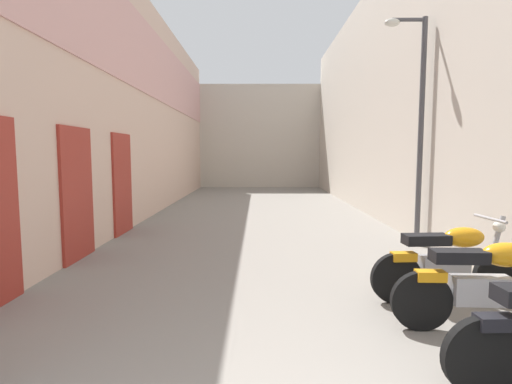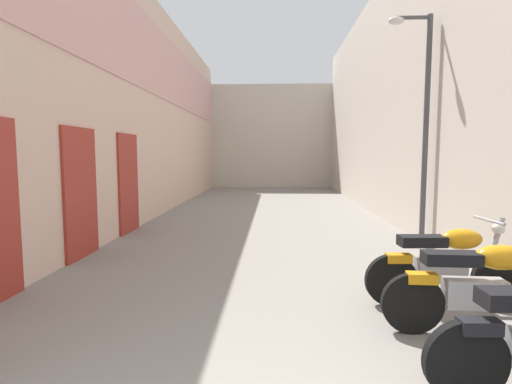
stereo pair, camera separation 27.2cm
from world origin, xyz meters
name	(u,v)px [view 1 (the left image)]	position (x,y,z in m)	size (l,w,h in m)	color
ground_plane	(262,232)	(0.00, 7.94, 0.00)	(35.88, 35.88, 0.00)	gray
building_left	(138,106)	(-3.30, 9.88, 3.02)	(0.45, 19.88, 6.01)	beige
building_right	(385,97)	(3.31, 9.94, 3.28)	(0.45, 19.88, 6.56)	beige
building_far_end	(260,137)	(0.00, 20.88, 2.66)	(9.22, 2.00, 5.33)	beige
motorcycle_third	(487,282)	(2.17, 2.89, 0.50)	(1.85, 0.58, 1.04)	black
motorcycle_fourth	(449,261)	(2.17, 3.69, 0.50)	(1.85, 0.58, 1.04)	black
street_lamp	(416,113)	(2.86, 6.61, 2.51)	(0.79, 0.18, 4.25)	#47474C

